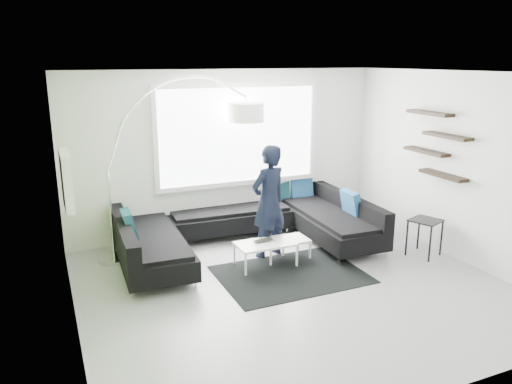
% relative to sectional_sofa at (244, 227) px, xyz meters
% --- Properties ---
extents(ground, '(5.50, 5.50, 0.00)m').
position_rel_sectional_sofa_xyz_m(ground, '(0.09, -1.54, -0.37)').
color(ground, gray).
rests_on(ground, ground).
extents(room_shell, '(5.54, 5.04, 2.82)m').
position_rel_sectional_sofa_xyz_m(room_shell, '(0.12, -1.33, 1.43)').
color(room_shell, silver).
rests_on(room_shell, ground).
extents(sectional_sofa, '(4.03, 2.59, 0.85)m').
position_rel_sectional_sofa_xyz_m(sectional_sofa, '(0.00, 0.00, 0.00)').
color(sectional_sofa, black).
rests_on(sectional_sofa, ground).
extents(rug, '(2.02, 1.47, 0.01)m').
position_rel_sectional_sofa_xyz_m(rug, '(0.23, -1.19, -0.37)').
color(rug, black).
rests_on(rug, ground).
extents(coffee_table, '(1.10, 0.65, 0.36)m').
position_rel_sectional_sofa_xyz_m(coffee_table, '(0.23, -0.68, -0.19)').
color(coffee_table, white).
rests_on(coffee_table, ground).
extents(arc_lamp, '(2.51, 0.65, 2.72)m').
position_rel_sectional_sofa_xyz_m(arc_lamp, '(-1.99, 0.36, 0.99)').
color(arc_lamp, silver).
rests_on(arc_lamp, ground).
extents(side_table, '(0.55, 0.55, 0.58)m').
position_rel_sectional_sofa_xyz_m(side_table, '(2.45, -1.36, -0.08)').
color(side_table, black).
rests_on(side_table, ground).
extents(person, '(0.87, 0.78, 1.74)m').
position_rel_sectional_sofa_xyz_m(person, '(0.25, -0.39, 0.49)').
color(person, black).
rests_on(person, ground).
extents(laptop, '(0.34, 0.25, 0.02)m').
position_rel_sectional_sofa_xyz_m(laptop, '(0.03, -0.72, -0.00)').
color(laptop, black).
rests_on(laptop, coffee_table).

